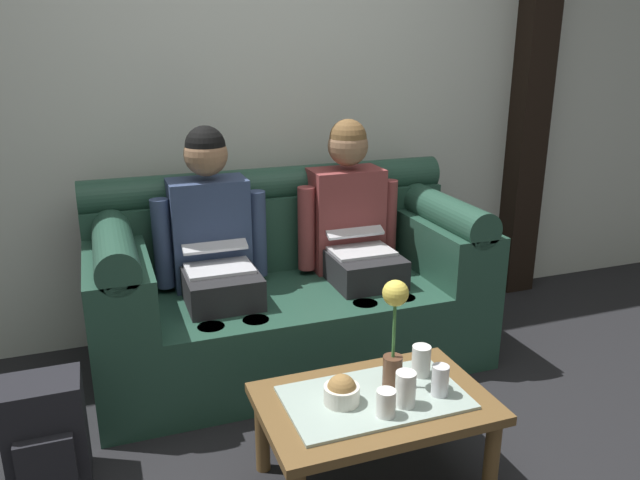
% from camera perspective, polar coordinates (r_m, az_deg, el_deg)
% --- Properties ---
extents(back_wall_patterned, '(6.00, 0.12, 2.90)m').
position_cam_1_polar(back_wall_patterned, '(3.50, -5.96, 15.25)').
color(back_wall_patterned, silver).
rests_on(back_wall_patterned, ground_plane).
extents(timber_pillar, '(0.20, 0.20, 2.90)m').
position_cam_1_polar(timber_pillar, '(4.16, 18.87, 14.84)').
color(timber_pillar, black).
rests_on(timber_pillar, ground_plane).
extents(couch, '(1.93, 0.88, 0.96)m').
position_cam_1_polar(couch, '(3.23, -3.00, -4.53)').
color(couch, '#234738').
rests_on(couch, ground_plane).
extents(person_left, '(0.56, 0.67, 1.22)m').
position_cam_1_polar(person_left, '(3.05, -9.65, -0.49)').
color(person_left, '#232326').
rests_on(person_left, ground_plane).
extents(person_right, '(0.56, 0.67, 1.22)m').
position_cam_1_polar(person_right, '(3.25, 3.10, 0.90)').
color(person_right, '#232326').
rests_on(person_right, ground_plane).
extents(coffee_table, '(0.83, 0.54, 0.38)m').
position_cam_1_polar(coffee_table, '(2.36, 4.98, -15.25)').
color(coffee_table, brown).
rests_on(coffee_table, ground_plane).
extents(flower_vase, '(0.10, 0.10, 0.42)m').
position_cam_1_polar(flower_vase, '(2.29, 6.80, -7.95)').
color(flower_vase, brown).
rests_on(flower_vase, coffee_table).
extents(snack_bowl, '(0.13, 0.13, 0.11)m').
position_cam_1_polar(snack_bowl, '(2.27, 1.99, -13.67)').
color(snack_bowl, silver).
rests_on(snack_bowl, coffee_table).
extents(cup_near_left, '(0.06, 0.06, 0.12)m').
position_cam_1_polar(cup_near_left, '(2.34, 10.93, -12.49)').
color(cup_near_left, silver).
rests_on(cup_near_left, coffee_table).
extents(cup_near_right, '(0.07, 0.07, 0.10)m').
position_cam_1_polar(cup_near_right, '(2.21, 6.05, -14.60)').
color(cup_near_right, white).
rests_on(cup_near_right, coffee_table).
extents(cup_far_center, '(0.07, 0.07, 0.13)m').
position_cam_1_polar(cup_far_center, '(2.26, 7.82, -13.34)').
color(cup_far_center, white).
rests_on(cup_far_center, coffee_table).
extents(cup_far_left, '(0.07, 0.07, 0.12)m').
position_cam_1_polar(cup_far_left, '(2.46, 9.24, -10.84)').
color(cup_far_left, white).
rests_on(cup_far_left, coffee_table).
extents(backpack_left, '(0.28, 0.26, 0.43)m').
position_cam_1_polar(backpack_left, '(2.62, -23.74, -16.02)').
color(backpack_left, black).
rests_on(backpack_left, ground_plane).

